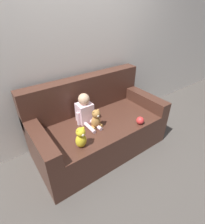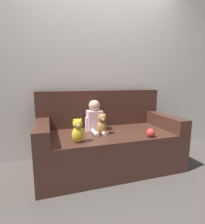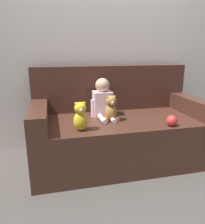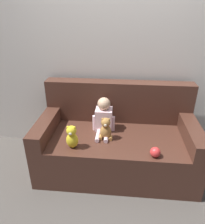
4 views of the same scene
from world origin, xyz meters
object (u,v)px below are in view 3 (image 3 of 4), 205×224
object	(u,v)px
plush_toy_side	(80,117)
toy_ball	(172,121)
person_baby	(103,100)
couch	(118,128)
teddy_bear_brown	(111,109)

from	to	relation	value
plush_toy_side	toy_ball	xyz separation A→B (m)	(0.81, -0.07, -0.07)
person_baby	plush_toy_side	distance (m)	0.47
couch	toy_ball	bearing A→B (deg)	-48.05
person_baby	toy_ball	bearing A→B (deg)	-40.28
toy_ball	couch	bearing A→B (deg)	131.95
couch	teddy_bear_brown	world-z (taller)	couch
person_baby	teddy_bear_brown	bearing A→B (deg)	-78.41
toy_ball	teddy_bear_brown	bearing A→B (deg)	151.76
teddy_bear_brown	couch	bearing A→B (deg)	52.81
plush_toy_side	toy_ball	size ratio (longest dim) A/B	2.54
teddy_bear_brown	toy_ball	bearing A→B (deg)	-28.24
teddy_bear_brown	toy_ball	xyz separation A→B (m)	(0.49, -0.26, -0.07)
couch	toy_ball	size ratio (longest dim) A/B	17.62
plush_toy_side	toy_ball	world-z (taller)	plush_toy_side
toy_ball	person_baby	bearing A→B (deg)	139.72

